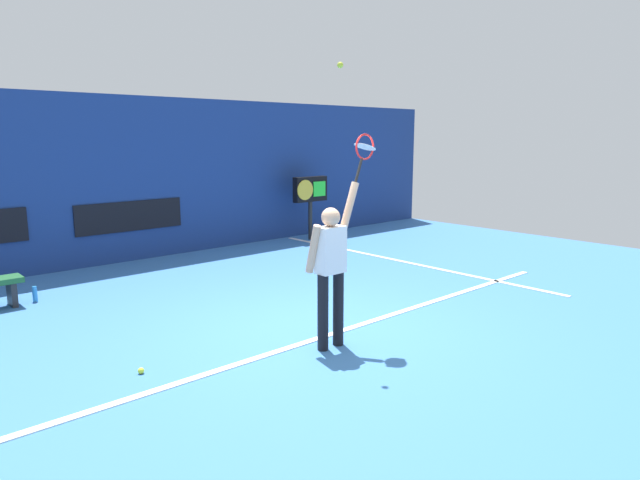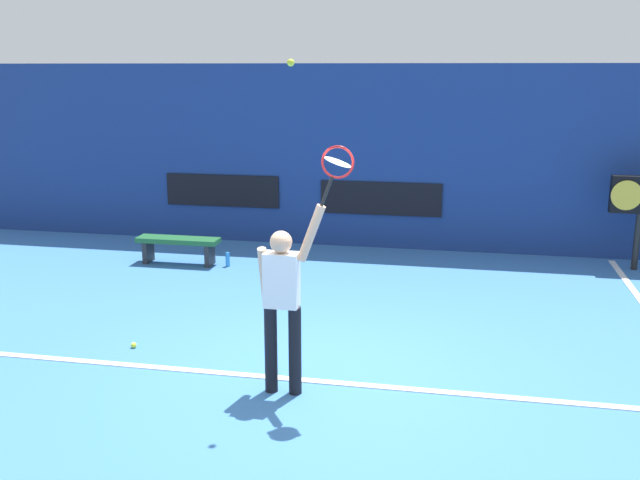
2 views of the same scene
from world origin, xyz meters
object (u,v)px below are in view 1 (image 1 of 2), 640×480
scoreboard_clock (310,192)px  water_bottle (35,294)px  tennis_racket (364,150)px  spare_ball (141,371)px  tennis_player (331,265)px  tennis_ball (340,65)px

scoreboard_clock → water_bottle: (-6.59, -1.13, -1.06)m
tennis_racket → spare_ball: 3.54m
tennis_racket → water_bottle: size_ratio=2.60×
spare_ball → tennis_player: bearing=-21.3°
tennis_ball → spare_ball: 3.97m
scoreboard_clock → spare_ball: 8.17m
water_bottle → spare_ball: bearing=-89.3°
tennis_player → scoreboard_clock: (4.52, 5.54, 0.17)m
tennis_ball → scoreboard_clock: bearing=51.6°
tennis_player → spare_ball: bearing=158.7°
tennis_ball → tennis_player: bearing=168.0°
tennis_racket → water_bottle: tennis_racket is taller
tennis_racket → scoreboard_clock: 6.92m
scoreboard_clock → tennis_racket: bearing=-125.7°
tennis_racket → scoreboard_clock: size_ratio=0.41×
spare_ball → water_bottle: bearing=90.7°
tennis_player → tennis_ball: size_ratio=28.97×
tennis_player → water_bottle: (-2.07, 4.41, -0.89)m
tennis_racket → water_bottle: bearing=120.6°
water_bottle → tennis_ball: bearing=-63.8°
scoreboard_clock → water_bottle: 6.77m
tennis_player → tennis_racket: (0.54, -0.00, 1.33)m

